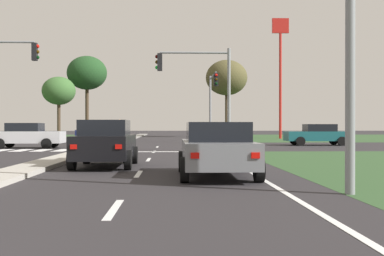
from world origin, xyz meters
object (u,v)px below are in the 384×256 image
car_teal_fifth (318,134)px  treeline_fourth (87,73)px  pedestrian_at_median (120,127)px  traffic_signal_far_right (212,94)px  treeline_third (59,91)px  car_grey_near (217,149)px  fastfood_pole_sign (280,52)px  treeline_fifth (227,78)px  car_silver_sixth (27,135)px  traffic_signal_near_right (202,81)px  car_black_fourth (105,143)px  car_navy_third (91,133)px

car_teal_fifth → treeline_fourth: treeline_fourth is taller
pedestrian_at_median → traffic_signal_far_right: bearing=99.3°
treeline_third → treeline_fourth: size_ratio=0.71×
car_grey_near → fastfood_pole_sign: (10.53, 39.32, 8.64)m
car_grey_near → treeline_fifth: size_ratio=0.46×
car_grey_near → fastfood_pole_sign: fastfood_pole_sign is taller
car_silver_sixth → traffic_signal_far_right: 14.34m
traffic_signal_near_right → pedestrian_at_median: 17.43m
pedestrian_at_median → car_black_fourth: bearing=47.1°
car_black_fourth → fastfood_pole_sign: size_ratio=0.32×
car_silver_sixth → fastfood_pole_sign: size_ratio=0.34×
car_navy_third → traffic_signal_near_right: traffic_signal_near_right is taller
fastfood_pole_sign → treeline_fourth: bearing=157.8°
traffic_signal_far_right → treeline_fourth: treeline_fourth is taller
car_black_fourth → car_teal_fifth: (12.73, 17.76, -0.04)m
treeline_third → fastfood_pole_sign: bearing=-11.9°
car_navy_third → traffic_signal_far_right: size_ratio=0.80×
car_black_fourth → treeline_fifth: bearing=78.2°
car_black_fourth → treeline_fourth: treeline_fourth is taller
car_grey_near → pedestrian_at_median: 29.98m
car_black_fourth → car_silver_sixth: 15.69m
fastfood_pole_sign → treeline_fifth: 9.02m
car_grey_near → pedestrian_at_median: pedestrian_at_median is taller
treeline_third → treeline_fifth: 20.18m
treeline_fourth → car_navy_third: bearing=-79.3°
treeline_third → treeline_fifth: bearing=5.3°
treeline_fifth → car_teal_fifth: bearing=-81.5°
car_teal_fifth → car_navy_third: bearing=67.1°
car_teal_fifth → fastfood_pole_sign: size_ratio=0.35×
car_grey_near → fastfood_pole_sign: size_ratio=0.33×
car_silver_sixth → treeline_third: 27.77m
car_silver_sixth → traffic_signal_far_right: bearing=119.4°
traffic_signal_near_right → treeline_fifth: size_ratio=0.60×
car_navy_third → car_silver_sixth: (-2.17, -10.95, -0.00)m
car_teal_fifth → car_silver_sixth: car_silver_sixth is taller
pedestrian_at_median → treeline_fifth: 21.31m
car_navy_third → traffic_signal_far_right: 11.25m
traffic_signal_near_right → traffic_signal_far_right: 11.21m
car_grey_near → car_silver_sixth: 20.38m
traffic_signal_far_right → fastfood_pole_sign: size_ratio=0.43×
car_grey_near → car_teal_fifth: size_ratio=0.94×
car_silver_sixth → traffic_signal_near_right: bearing=68.6°
fastfood_pole_sign → car_silver_sixth: bearing=-133.8°
fastfood_pole_sign → treeline_third: (-25.09, 5.29, -3.95)m
car_grey_near → car_navy_third: car_navy_third is taller
car_grey_near → traffic_signal_far_right: bearing=85.6°
car_silver_sixth → car_grey_near: bearing=30.4°
car_silver_sixth → pedestrian_at_median: (4.51, 11.84, 0.45)m
car_teal_fifth → treeline_fourth: (-21.15, 27.28, 7.20)m
car_navy_third → car_teal_fifth: size_ratio=0.97×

